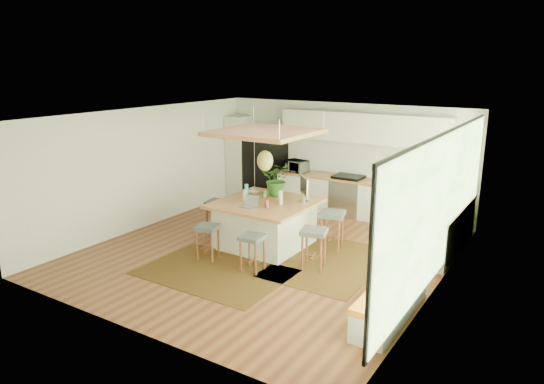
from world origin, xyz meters
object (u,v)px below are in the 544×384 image
Objects in this scene: stool_near_right at (252,252)px; stool_left_side at (218,219)px; stool_right_front at (313,250)px; island_plant at (277,183)px; stool_near_left at (208,241)px; stool_right_back at (331,233)px; microwave at (297,165)px; monitor at (304,189)px; island at (265,224)px; laptop at (248,201)px; fridge at (265,167)px.

stool_left_side is (-1.76, 1.24, 0.00)m from stool_near_right.
island_plant reaches higher than stool_right_front.
stool_near_left is 0.85× the size of stool_right_back.
stool_right_front is 1.38× the size of microwave.
stool_right_front is at bearing 19.39° from stool_near_left.
stool_left_side is 1.08× the size of island_plant.
island_plant is at bearing -57.96° from microwave.
monitor is (1.18, 1.63, 0.83)m from stool_near_left.
island_plant is (-0.71, 0.13, 0.01)m from monitor.
stool_near_right is 0.97× the size of island_plant.
monitor is (-0.74, 0.96, 0.83)m from stool_right_front.
stool_near_left is (-0.53, -1.19, -0.11)m from island.
stool_near_right is at bearing -141.44° from stool_right_front.
island_plant reaches higher than laptop.
island is at bearing 159.38° from stool_right_front.
island is 2.72× the size of stool_near_right.
laptop reaches higher than stool_right_back.
stool_right_back is at bearing 37.95° from laptop.
stool_near_right is at bearing -67.21° from island.
stool_near_left is 0.90× the size of stool_right_front.
stool_right_back reaches higher than stool_left_side.
stool_near_right is (2.40, -4.11, -0.57)m from fridge.
island is 1.25m from stool_left_side.
fridge is at bearing 119.30° from laptop.
fridge is at bearing 123.20° from island.
island is 2.32× the size of stool_right_back.
fridge reaches higher than monitor.
microwave reaches higher than stool_right_front.
fridge is 3.54m from monitor.
stool_left_side is 1.46m from laptop.
stool_right_back is 3.26m from microwave.
microwave is at bearing 108.99° from stool_near_right.
stool_right_back is (3.14, -2.39, -0.57)m from fridge.
stool_near_right is (0.51, -1.21, -0.11)m from island.
island is at bearing -83.21° from island_plant.
fridge is 2.93× the size of stool_near_right.
stool_right_back is 1.03m from monitor.
fridge is at bearing 142.67° from stool_right_back.
island_plant is at bearing 75.16° from stool_near_left.
island is at bearing -48.18° from fridge.
microwave is (-1.39, 4.05, 0.75)m from stool_near_right.
stool_left_side reaches higher than stool_near_left.
monitor is at bearing 54.16° from stool_near_left.
stool_right_back is (0.74, 1.71, 0.00)m from stool_near_right.
stool_near_right is at bearing -72.04° from island_plant.
monitor is 2.85m from microwave.
island is at bearing -98.81° from monitor.
laptop reaches higher than stool_left_side.
stool_left_side reaches higher than stool_right_front.
stool_near_right is 4.35m from microwave.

